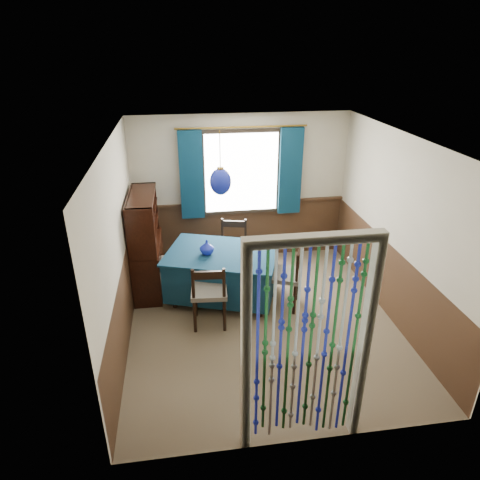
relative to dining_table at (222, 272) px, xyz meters
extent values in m
plane|color=brown|center=(0.47, -0.67, -0.44)|extent=(4.00, 4.00, 0.00)
plane|color=silver|center=(0.47, -0.67, 2.06)|extent=(4.00, 4.00, 0.00)
plane|color=#BBB299|center=(0.47, 1.33, 0.81)|extent=(3.60, 0.00, 3.60)
plane|color=#BBB299|center=(0.47, -2.67, 0.81)|extent=(3.60, 0.00, 3.60)
plane|color=#BBB299|center=(-1.33, -0.67, 0.81)|extent=(0.00, 4.00, 4.00)
plane|color=#BBB299|center=(2.27, -0.67, 0.81)|extent=(0.00, 4.00, 4.00)
plane|color=#3A2416|center=(0.47, 1.32, 0.06)|extent=(3.60, 0.00, 3.60)
plane|color=#3A2416|center=(0.47, -2.65, 0.06)|extent=(3.60, 0.00, 3.60)
plane|color=#3A2416|center=(-1.31, -0.67, 0.06)|extent=(0.00, 4.00, 4.00)
plane|color=#3A2416|center=(2.26, -0.67, 0.06)|extent=(0.00, 4.00, 4.00)
cube|color=black|center=(0.47, 1.28, 1.11)|extent=(1.32, 0.12, 1.42)
cube|color=#0C2B40|center=(0.00, 0.00, -0.02)|extent=(1.77, 1.46, 0.61)
cube|color=#0C2B40|center=(0.00, 0.00, 0.30)|extent=(1.84, 1.54, 0.03)
cylinder|color=black|center=(-0.72, -0.16, -0.37)|extent=(0.07, 0.07, 0.14)
cylinder|color=black|center=(0.47, -0.57, -0.37)|extent=(0.07, 0.07, 0.14)
cylinder|color=black|center=(-0.47, 0.57, -0.37)|extent=(0.07, 0.07, 0.14)
cylinder|color=black|center=(0.72, 0.16, -0.37)|extent=(0.07, 0.07, 0.14)
cylinder|color=black|center=(-0.45, -0.79, -0.20)|extent=(0.05, 0.05, 0.48)
cylinder|color=black|center=(-0.06, -0.82, -0.20)|extent=(0.05, 0.05, 0.48)
cylinder|color=black|center=(-0.43, -0.42, -0.20)|extent=(0.05, 0.05, 0.48)
cylinder|color=black|center=(-0.04, -0.46, -0.20)|extent=(0.05, 0.05, 0.48)
cube|color=#5B5549|center=(-0.25, -0.62, 0.07)|extent=(0.50, 0.48, 0.06)
cube|color=black|center=(-0.26, -0.82, 0.43)|extent=(0.41, 0.07, 0.11)
cylinder|color=black|center=(-0.46, -0.80, 0.28)|extent=(0.04, 0.04, 0.47)
cylinder|color=black|center=(-0.07, -0.83, 0.28)|extent=(0.04, 0.04, 0.47)
cylinder|color=black|center=(0.46, 0.77, -0.21)|extent=(0.05, 0.05, 0.47)
cylinder|color=black|center=(0.10, 0.85, -0.21)|extent=(0.05, 0.05, 0.47)
cylinder|color=black|center=(0.39, 0.42, -0.21)|extent=(0.05, 0.05, 0.47)
cylinder|color=black|center=(0.02, 0.50, -0.21)|extent=(0.05, 0.05, 0.47)
cube|color=#5B5549|center=(0.24, 0.63, 0.06)|extent=(0.54, 0.53, 0.06)
cube|color=black|center=(0.28, 0.82, 0.40)|extent=(0.40, 0.13, 0.10)
cylinder|color=black|center=(0.47, 0.78, 0.26)|extent=(0.04, 0.04, 0.46)
cylinder|color=black|center=(0.10, 0.86, 0.26)|extent=(0.04, 0.04, 0.46)
cylinder|color=black|center=(-1.02, 0.54, -0.22)|extent=(0.04, 0.04, 0.44)
cylinder|color=black|center=(-1.10, 0.20, -0.22)|extent=(0.04, 0.04, 0.44)
cylinder|color=black|center=(-0.70, 0.46, -0.22)|extent=(0.04, 0.04, 0.44)
cylinder|color=black|center=(-0.78, 0.12, -0.22)|extent=(0.04, 0.04, 0.44)
cube|color=#5B5549|center=(-0.90, 0.33, 0.03)|extent=(0.50, 0.52, 0.06)
cube|color=black|center=(-1.07, 0.37, 0.35)|extent=(0.13, 0.37, 0.10)
cylinder|color=black|center=(-1.03, 0.54, 0.21)|extent=(0.04, 0.04, 0.43)
cylinder|color=black|center=(-1.11, 0.20, 0.21)|extent=(0.04, 0.04, 0.43)
cylinder|color=black|center=(0.95, -0.58, -0.20)|extent=(0.05, 0.05, 0.47)
cylinder|color=black|center=(1.09, -0.22, -0.20)|extent=(0.05, 0.05, 0.47)
cylinder|color=black|center=(0.61, -0.45, -0.20)|extent=(0.05, 0.05, 0.47)
cylinder|color=black|center=(0.75, -0.09, -0.20)|extent=(0.05, 0.05, 0.47)
cube|color=#5B5549|center=(0.85, -0.33, 0.07)|extent=(0.58, 0.60, 0.06)
cube|color=black|center=(1.03, -0.41, 0.42)|extent=(0.19, 0.39, 0.11)
cylinder|color=black|center=(0.96, -0.58, 0.27)|extent=(0.04, 0.04, 0.46)
cylinder|color=black|center=(1.10, -0.23, 0.27)|extent=(0.04, 0.04, 0.46)
cube|color=black|center=(-1.10, 0.45, -0.06)|extent=(0.42, 1.18, 0.77)
cube|color=black|center=(-1.10, -0.11, 0.71)|extent=(0.36, 0.05, 0.77)
cube|color=black|center=(-1.10, 1.01, 0.71)|extent=(0.36, 0.05, 0.77)
cube|color=black|center=(-1.10, 0.45, 1.07)|extent=(0.37, 1.18, 0.04)
cube|color=black|center=(-1.28, 0.45, 0.71)|extent=(0.04, 1.15, 0.77)
cube|color=black|center=(-1.07, 0.45, 0.60)|extent=(0.32, 1.10, 0.02)
cube|color=black|center=(-1.07, 0.45, 0.85)|extent=(0.32, 1.10, 0.02)
cylinder|color=olive|center=(0.00, 0.00, 1.72)|extent=(0.01, 0.01, 0.68)
ellipsoid|color=navy|center=(0.00, 0.00, 1.38)|extent=(0.29, 0.29, 0.36)
cylinder|color=olive|center=(0.00, 0.00, 1.56)|extent=(0.09, 0.09, 0.03)
imported|color=navy|center=(-0.22, -0.02, 0.42)|extent=(0.21, 0.21, 0.19)
imported|color=beige|center=(-1.05, 0.28, 0.63)|extent=(0.24, 0.24, 0.05)
imported|color=beige|center=(-1.05, 0.68, 0.43)|extent=(0.21, 0.21, 0.21)
camera|label=1|loc=(-0.54, -5.48, 3.10)|focal=32.00mm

